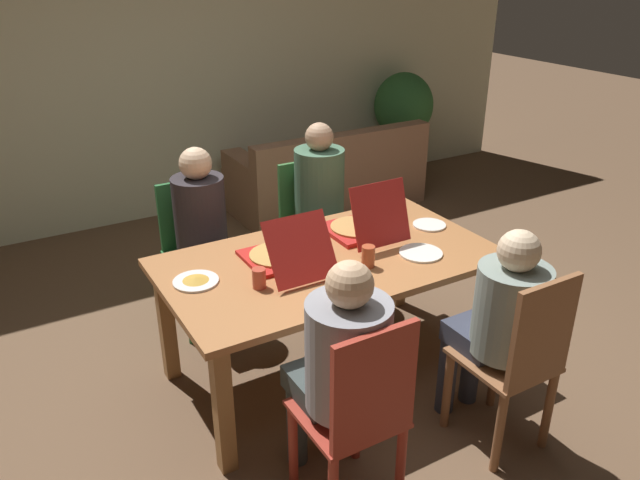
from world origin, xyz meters
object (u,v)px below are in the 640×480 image
Objects in this scene: pizza_box_0 at (361,226)px; plate_2 at (421,253)px; chair_1 at (358,416)px; person_0 at (322,197)px; dining_table at (329,273)px; pizza_box_1 at (282,255)px; chair_2 at (198,244)px; couch at (328,179)px; person_2 at (204,227)px; potted_plant at (403,115)px; chair_3 at (518,360)px; person_1 at (341,361)px; person_3 at (500,316)px; plate_1 at (196,280)px; plate_0 at (429,225)px; drinking_glass_1 at (368,257)px; drinking_glass_0 at (259,278)px; chair_0 at (313,222)px.

pizza_box_0 is 0.42m from plate_2.
person_0 is at bearing 63.93° from chair_1.
dining_table is 0.30m from pizza_box_1.
couch is (1.77, 1.28, -0.25)m from chair_2.
couch is at bearing 39.20° from person_2.
chair_3 is at bearing -119.37° from potted_plant.
person_1 is at bearing 90.00° from chair_1.
chair_1 is 1.36m from pizza_box_0.
person_2 is 1.89m from person_3.
person_3 is at bearing -62.06° from dining_table.
plate_1 is 4.05m from potted_plant.
person_1 is 2.55× the size of pizza_box_0.
drinking_glass_1 reaches higher than plate_0.
person_3 is 2.46× the size of pizza_box_0.
chair_3 is 0.81m from plate_2.
dining_table is 0.39m from pizza_box_0.
potted_plant is at bearing 46.34° from dining_table.
chair_2 is 4.04× the size of plate_1.
person_1 is 0.66× the size of couch.
dining_table is 1.83× the size of chair_1.
person_1 reaches higher than chair_1.
person_0 is 1.26× the size of chair_1.
person_3 is (0.00, 0.14, 0.17)m from chair_3.
dining_table is 0.28m from drinking_glass_1.
drinking_glass_0 is at bearing -127.51° from couch.
chair_2 reaches higher than chair_0.
chair_1 reaches higher than chair_2.
plate_2 is 2.31× the size of drinking_glass_0.
person_2 is at bearing -170.28° from chair_0.
couch is at bearing 63.86° from pizza_box_0.
chair_3 is 0.87× the size of potted_plant.
dining_table is 0.75m from plate_1.
plate_0 is (1.17, -0.76, 0.05)m from person_2.
person_2 is at bearing 138.59° from pizza_box_0.
dining_table is at bearing -152.07° from pizza_box_0.
chair_2 reaches higher than plate_0.
potted_plant is (1.12, 0.32, 0.42)m from couch.
person_0 is 2.66m from potted_plant.
chair_3 is at bearing -3.79° from chair_1.
chair_2 reaches higher than dining_table.
chair_0 is 1.46m from drinking_glass_0.
chair_1 reaches higher than plate_2.
plate_0 is (0.30, 1.06, 0.24)m from chair_3.
pizza_box_1 is 2.32× the size of plate_1.
chair_1 is 2.11× the size of pizza_box_0.
pizza_box_1 is at bearing 80.66° from chair_1.
pizza_box_1 is 0.30× the size of couch.
chair_2 is at bearing 113.05° from dining_table.
plate_0 is at bearing -0.50° from pizza_box_1.
chair_2 is 9.03× the size of drinking_glass_0.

